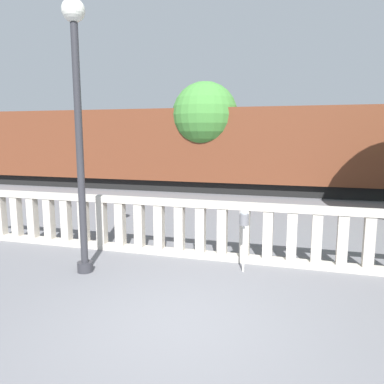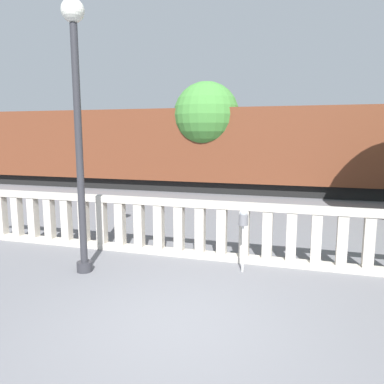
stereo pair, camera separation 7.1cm
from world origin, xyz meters
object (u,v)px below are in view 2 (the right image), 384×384
(lamppost, at_px, (77,105))
(train_near, at_px, (257,149))
(train_far, at_px, (234,144))
(tree_left, at_px, (206,115))
(parking_meter, at_px, (243,221))

(lamppost, height_order, train_near, lamppost)
(lamppost, height_order, train_far, lamppost)
(lamppost, relative_size, tree_left, 1.01)
(train_near, relative_size, train_far, 1.01)
(parking_meter, height_order, train_near, train_near)
(train_far, bearing_deg, parking_meter, -79.61)
(train_far, bearing_deg, tree_left, -83.84)
(train_near, height_order, train_far, train_near)
(parking_meter, xyz_separation_m, train_near, (-0.97, 10.51, 0.97))
(parking_meter, height_order, tree_left, tree_left)
(parking_meter, height_order, train_far, train_far)
(train_near, xyz_separation_m, train_far, (-4.39, 18.74, -0.26))
(train_far, distance_m, tree_left, 19.53)
(train_far, xyz_separation_m, tree_left, (2.09, -19.34, 1.81))
(lamppost, height_order, parking_meter, lamppost)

